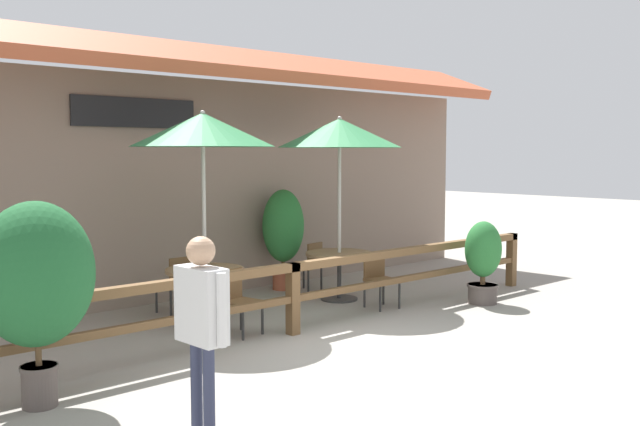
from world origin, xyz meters
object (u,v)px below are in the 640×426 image
(chair_middle_wallside, at_px, (309,264))
(chair_near_streetside, at_px, (238,298))
(dining_table_near, at_px, (205,279))
(potted_plant_small_flowering, at_px, (283,230))
(chair_near_wallside, at_px, (177,282))
(dining_table_middle, at_px, (339,262))
(patio_umbrella_middle, at_px, (340,133))
(chair_middle_streetside, at_px, (379,277))
(potted_plant_tall_tropical, at_px, (36,278))
(pedestrian, at_px, (202,313))
(patio_umbrella_near, at_px, (203,130))
(potted_plant_entrance_palm, at_px, (483,258))

(chair_middle_wallside, bearing_deg, chair_near_streetside, 18.15)
(dining_table_near, height_order, potted_plant_small_flowering, potted_plant_small_flowering)
(potted_plant_small_flowering, bearing_deg, chair_near_wallside, -170.53)
(chair_near_streetside, relative_size, dining_table_middle, 0.78)
(patio_umbrella_middle, relative_size, chair_middle_streetside, 3.47)
(dining_table_middle, height_order, potted_plant_tall_tropical, potted_plant_tall_tropical)
(dining_table_middle, relative_size, pedestrian, 0.63)
(patio_umbrella_near, relative_size, potted_plant_tall_tropical, 1.53)
(patio_umbrella_middle, distance_m, potted_plant_entrance_palm, 3.02)
(potted_plant_entrance_palm, bearing_deg, chair_near_streetside, 165.62)
(potted_plant_entrance_palm, bearing_deg, chair_middle_streetside, 147.64)
(potted_plant_small_flowering, height_order, pedestrian, potted_plant_small_flowering)
(patio_umbrella_middle, xyz_separation_m, potted_plant_tall_tropical, (-5.49, -1.65, -1.47))
(dining_table_middle, distance_m, potted_plant_small_flowering, 1.37)
(dining_table_near, relative_size, patio_umbrella_middle, 0.37)
(chair_near_streetside, xyz_separation_m, chair_middle_wallside, (2.60, 1.54, 0.00))
(dining_table_middle, distance_m, potted_plant_tall_tropical, 5.76)
(patio_umbrella_near, xyz_separation_m, dining_table_middle, (2.51, -0.10, -2.07))
(patio_umbrella_near, height_order, pedestrian, patio_umbrella_near)
(patio_umbrella_middle, distance_m, pedestrian, 6.17)
(dining_table_near, xyz_separation_m, potted_plant_tall_tropical, (-2.98, -1.75, 0.61))
(potted_plant_entrance_palm, height_order, pedestrian, pedestrian)
(potted_plant_entrance_palm, bearing_deg, dining_table_middle, 130.70)
(chair_near_streetside, xyz_separation_m, patio_umbrella_middle, (2.52, 0.71, 2.22))
(patio_umbrella_middle, bearing_deg, potted_plant_tall_tropical, -163.31)
(chair_near_streetside, distance_m, patio_umbrella_middle, 3.43)
(chair_middle_streetside, bearing_deg, pedestrian, -144.47)
(patio_umbrella_near, distance_m, chair_middle_wallside, 3.48)
(potted_plant_entrance_palm, xyz_separation_m, pedestrian, (-6.35, -1.73, 0.38))
(dining_table_middle, relative_size, potted_plant_tall_tropical, 0.56)
(chair_middle_streetside, distance_m, potted_plant_tall_tropical, 5.66)
(potted_plant_entrance_palm, relative_size, potted_plant_tall_tropical, 0.67)
(patio_umbrella_near, xyz_separation_m, potted_plant_entrance_palm, (4.00, -1.84, -1.96))
(patio_umbrella_near, height_order, dining_table_middle, patio_umbrella_near)
(patio_umbrella_near, height_order, potted_plant_small_flowering, patio_umbrella_near)
(potted_plant_tall_tropical, bearing_deg, patio_umbrella_middle, 16.69)
(chair_middle_streetside, relative_size, chair_middle_wallside, 1.00)
(patio_umbrella_near, relative_size, potted_plant_entrance_palm, 2.26)
(chair_middle_wallside, distance_m, potted_plant_entrance_palm, 2.94)
(patio_umbrella_near, relative_size, patio_umbrella_middle, 1.00)
(potted_plant_entrance_palm, bearing_deg, chair_near_wallside, 146.36)
(chair_near_streetside, height_order, dining_table_middle, chair_near_streetside)
(patio_umbrella_near, bearing_deg, potted_plant_small_flowering, 26.60)
(chair_middle_wallside, xyz_separation_m, potted_plant_tall_tropical, (-5.56, -2.48, 0.75))
(chair_near_wallside, height_order, chair_middle_wallside, same)
(dining_table_near, height_order, chair_middle_streetside, chair_middle_streetside)
(chair_near_streetside, xyz_separation_m, potted_plant_small_flowering, (2.41, 2.01, 0.57))
(dining_table_near, bearing_deg, pedestrian, -123.33)
(patio_umbrella_near, distance_m, potted_plant_entrance_palm, 4.82)
(dining_table_middle, height_order, pedestrian, pedestrian)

